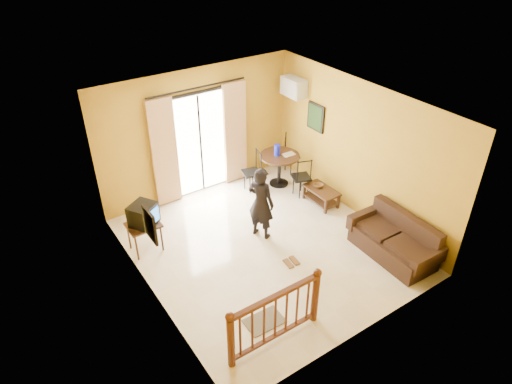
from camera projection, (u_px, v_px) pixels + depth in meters
ground at (265, 246)px, 8.70m from camera, size 5.00×5.00×0.00m
room_shell at (266, 168)px, 7.78m from camera, size 5.00×5.00×5.00m
balcony_door at (201, 143)px, 9.76m from camera, size 2.25×0.14×2.46m
tv_table at (144, 228)px, 8.35m from camera, size 0.59×0.49×0.59m
television at (143, 215)px, 8.21m from camera, size 0.60×0.58×0.41m
picture_left at (150, 225)px, 6.68m from camera, size 0.05×0.42×0.52m
dining_table at (279, 161)px, 10.31m from camera, size 0.90×0.90×0.75m
water_jug at (277, 150)px, 10.15m from camera, size 0.14×0.14×0.26m
serving_tray at (289, 154)px, 10.23m from camera, size 0.29×0.19×0.02m
dining_chairs at (281, 184)px, 10.59m from camera, size 1.82×1.50×0.95m
air_conditioner at (293, 87)px, 9.89m from camera, size 0.31×0.60×0.40m
botanical_print at (316, 117)px, 9.76m from camera, size 0.05×0.50×0.60m
coffee_table at (321, 194)px, 9.81m from camera, size 0.44×0.80×0.36m
bowl at (318, 186)px, 9.81m from camera, size 0.27×0.27×0.07m
sofa at (395, 241)px, 8.35m from camera, size 0.82×1.69×0.80m
standing_person at (261, 203)px, 8.60m from camera, size 0.56×0.65×1.50m
stair_balustrade at (275, 314)px, 6.53m from camera, size 1.63×0.13×1.04m
doormat at (264, 321)px, 7.13m from camera, size 0.61×0.42×0.02m
sandals at (291, 262)px, 8.29m from camera, size 0.26×0.26×0.03m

